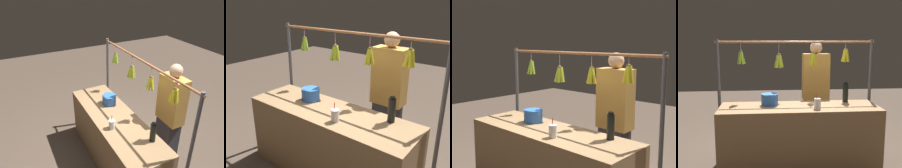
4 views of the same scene
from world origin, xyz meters
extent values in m
cylinder|color=#4C4C51|center=(-1.09, -0.41, 0.87)|extent=(0.04, 0.04, 1.75)
cylinder|color=#4C4C51|center=(1.09, -0.41, 0.87)|extent=(0.04, 0.04, 1.75)
cylinder|color=#9E6038|center=(0.00, -0.41, 1.71)|extent=(2.24, 0.03, 0.03)
torus|color=black|center=(-0.71, -0.41, 1.69)|extent=(0.04, 0.01, 0.04)
cylinder|color=pink|center=(-0.71, -0.41, 1.64)|extent=(0.01, 0.01, 0.09)
sphere|color=brown|center=(-0.71, -0.41, 1.60)|extent=(0.05, 0.05, 0.05)
cylinder|color=gold|center=(-0.69, -0.41, 1.51)|extent=(0.08, 0.04, 0.18)
cylinder|color=gold|center=(-0.70, -0.39, 1.51)|extent=(0.06, 0.07, 0.18)
cylinder|color=gold|center=(-0.73, -0.39, 1.51)|extent=(0.06, 0.07, 0.18)
cylinder|color=gold|center=(-0.74, -0.41, 1.51)|extent=(0.06, 0.04, 0.18)
cylinder|color=gold|center=(-0.73, -0.44, 1.51)|extent=(0.05, 0.05, 0.18)
cylinder|color=gold|center=(-0.70, -0.44, 1.51)|extent=(0.05, 0.06, 0.18)
torus|color=black|center=(-0.24, -0.41, 1.69)|extent=(0.04, 0.02, 0.04)
cylinder|color=pink|center=(-0.24, -0.41, 1.62)|extent=(0.01, 0.01, 0.13)
sphere|color=brown|center=(-0.24, -0.41, 1.55)|extent=(0.04, 0.04, 0.04)
cylinder|color=gold|center=(-0.22, -0.42, 1.46)|extent=(0.07, 0.04, 0.18)
cylinder|color=gold|center=(-0.23, -0.40, 1.46)|extent=(0.06, 0.06, 0.18)
cylinder|color=gold|center=(-0.25, -0.39, 1.46)|extent=(0.05, 0.06, 0.18)
cylinder|color=gold|center=(-0.27, -0.42, 1.46)|extent=(0.08, 0.04, 0.18)
cylinder|color=gold|center=(-0.25, -0.44, 1.46)|extent=(0.04, 0.05, 0.18)
cylinder|color=gold|center=(-0.23, -0.44, 1.46)|extent=(0.05, 0.07, 0.18)
torus|color=black|center=(0.24, -0.41, 1.69)|extent=(0.04, 0.01, 0.04)
cylinder|color=pink|center=(0.24, -0.41, 1.61)|extent=(0.01, 0.01, 0.16)
sphere|color=brown|center=(0.24, -0.41, 1.52)|extent=(0.05, 0.05, 0.05)
cylinder|color=#9FB226|center=(0.27, -0.42, 1.44)|extent=(0.08, 0.04, 0.18)
cylinder|color=#9FB226|center=(0.26, -0.39, 1.44)|extent=(0.07, 0.08, 0.19)
cylinder|color=#9FB226|center=(0.23, -0.39, 1.44)|extent=(0.06, 0.07, 0.19)
cylinder|color=#9FB226|center=(0.21, -0.42, 1.44)|extent=(0.07, 0.04, 0.18)
cylinder|color=#9FB226|center=(0.23, -0.44, 1.44)|extent=(0.05, 0.06, 0.18)
cylinder|color=#9FB226|center=(0.26, -0.44, 1.44)|extent=(0.06, 0.07, 0.19)
torus|color=black|center=(0.77, -0.41, 1.69)|extent=(0.04, 0.02, 0.04)
cylinder|color=pink|center=(0.77, -0.41, 1.63)|extent=(0.01, 0.01, 0.11)
sphere|color=brown|center=(0.77, -0.41, 1.57)|extent=(0.04, 0.04, 0.04)
cylinder|color=#83A92A|center=(0.79, -0.41, 1.49)|extent=(0.07, 0.04, 0.18)
cylinder|color=#83A92A|center=(0.78, -0.39, 1.49)|extent=(0.05, 0.07, 0.18)
cylinder|color=#83A92A|center=(0.76, -0.40, 1.49)|extent=(0.05, 0.06, 0.18)
cylinder|color=#83A92A|center=(0.75, -0.42, 1.49)|extent=(0.07, 0.04, 0.18)
cylinder|color=#83A92A|center=(0.76, -0.44, 1.49)|extent=(0.04, 0.05, 0.18)
cylinder|color=#83A92A|center=(0.78, -0.44, 1.49)|extent=(0.05, 0.07, 0.18)
cylinder|color=black|center=(-0.66, -0.19, 1.01)|extent=(0.08, 0.08, 0.25)
cylinder|color=black|center=(-0.66, -0.19, 1.15)|extent=(0.05, 0.05, 0.02)
cylinder|color=blue|center=(0.38, -0.10, 0.96)|extent=(0.22, 0.22, 0.15)
cylinder|color=silver|center=(-0.21, 0.15, 0.95)|extent=(0.09, 0.09, 0.13)
cylinder|color=red|center=(-0.20, 0.15, 0.98)|extent=(0.01, 0.03, 0.20)
cube|color=#2D2D38|center=(-0.34, -0.75, 0.41)|extent=(0.33, 0.22, 0.81)
cube|color=#BF8C3F|center=(-0.34, -0.75, 1.17)|extent=(0.41, 0.22, 0.71)
sphere|color=tan|center=(-0.34, -0.75, 1.62)|extent=(0.19, 0.19, 0.19)
camera|label=1|loc=(-2.37, 1.24, 2.80)|focal=35.39mm
camera|label=2|loc=(-1.65, 1.93, 2.10)|focal=39.97mm
camera|label=3|loc=(-2.32, 2.23, 1.86)|focal=48.89mm
camera|label=4|loc=(0.41, 3.39, 1.72)|focal=43.28mm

